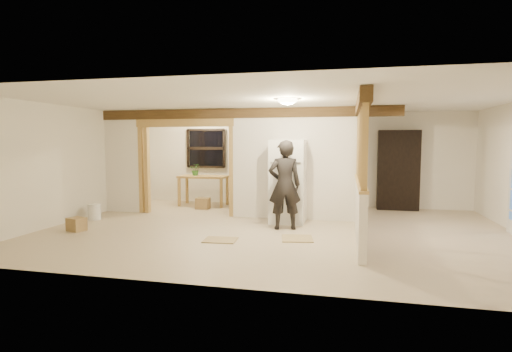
% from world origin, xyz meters
% --- Properties ---
extents(floor, '(9.00, 6.50, 0.01)m').
position_xyz_m(floor, '(0.00, 0.00, -0.01)').
color(floor, '#BDAB8D').
rests_on(floor, ground).
extents(ceiling, '(9.00, 6.50, 0.01)m').
position_xyz_m(ceiling, '(0.00, 0.00, 2.50)').
color(ceiling, white).
extents(wall_back, '(9.00, 0.01, 2.50)m').
position_xyz_m(wall_back, '(0.00, 3.25, 1.25)').
color(wall_back, silver).
rests_on(wall_back, floor).
extents(wall_front, '(9.00, 0.01, 2.50)m').
position_xyz_m(wall_front, '(0.00, -3.25, 1.25)').
color(wall_front, silver).
rests_on(wall_front, floor).
extents(wall_left, '(0.01, 6.50, 2.50)m').
position_xyz_m(wall_left, '(-4.50, 0.00, 1.25)').
color(wall_left, silver).
rests_on(wall_left, floor).
extents(partition_left_stub, '(0.90, 0.12, 2.50)m').
position_xyz_m(partition_left_stub, '(-4.05, 1.20, 1.25)').
color(partition_left_stub, silver).
rests_on(partition_left_stub, floor).
extents(partition_center, '(2.80, 0.12, 2.50)m').
position_xyz_m(partition_center, '(0.20, 1.20, 1.25)').
color(partition_center, silver).
rests_on(partition_center, floor).
extents(doorway_frame, '(2.46, 0.14, 2.20)m').
position_xyz_m(doorway_frame, '(-2.40, 1.20, 1.10)').
color(doorway_frame, tan).
rests_on(doorway_frame, floor).
extents(header_beam_back, '(7.00, 0.18, 0.22)m').
position_xyz_m(header_beam_back, '(-1.00, 1.20, 2.38)').
color(header_beam_back, '#4E361B').
rests_on(header_beam_back, ceiling).
extents(header_beam_right, '(0.18, 3.30, 0.22)m').
position_xyz_m(header_beam_right, '(1.60, -0.40, 2.38)').
color(header_beam_right, '#4E361B').
rests_on(header_beam_right, ceiling).
extents(pony_wall, '(0.12, 3.20, 1.00)m').
position_xyz_m(pony_wall, '(1.60, -0.40, 0.50)').
color(pony_wall, silver).
rests_on(pony_wall, floor).
extents(stud_partition, '(0.14, 3.20, 1.32)m').
position_xyz_m(stud_partition, '(1.60, -0.40, 1.66)').
color(stud_partition, tan).
rests_on(stud_partition, pony_wall).
extents(window_back, '(1.12, 0.10, 1.10)m').
position_xyz_m(window_back, '(-2.60, 3.17, 1.55)').
color(window_back, black).
rests_on(window_back, wall_back).
extents(ceiling_dome_main, '(0.36, 0.36, 0.16)m').
position_xyz_m(ceiling_dome_main, '(0.30, -0.50, 2.48)').
color(ceiling_dome_main, '#FFEABF').
rests_on(ceiling_dome_main, ceiling).
extents(ceiling_dome_util, '(0.32, 0.32, 0.14)m').
position_xyz_m(ceiling_dome_util, '(-2.50, 2.30, 2.48)').
color(ceiling_dome_util, '#FFEABF').
rests_on(ceiling_dome_util, ceiling).
extents(hanging_bulb, '(0.07, 0.07, 0.07)m').
position_xyz_m(hanging_bulb, '(-2.00, 1.60, 2.18)').
color(hanging_bulb, '#FFD88C').
rests_on(hanging_bulb, ceiling).
extents(refrigerator, '(0.73, 0.71, 1.78)m').
position_xyz_m(refrigerator, '(0.13, 0.78, 0.89)').
color(refrigerator, silver).
rests_on(refrigerator, floor).
extents(woman, '(0.74, 0.59, 1.77)m').
position_xyz_m(woman, '(0.16, 0.09, 0.88)').
color(woman, black).
rests_on(woman, floor).
extents(work_table, '(1.31, 0.67, 0.82)m').
position_xyz_m(work_table, '(-2.45, 2.54, 0.41)').
color(work_table, tan).
rests_on(work_table, floor).
extents(potted_plant, '(0.30, 0.26, 0.33)m').
position_xyz_m(potted_plant, '(-2.67, 2.54, 0.98)').
color(potted_plant, '#2B5A24').
rests_on(potted_plant, work_table).
extents(shop_vac, '(0.58, 0.58, 0.57)m').
position_xyz_m(shop_vac, '(-4.20, 1.64, 0.28)').
color(shop_vac, '#9E140D').
rests_on(shop_vac, floor).
extents(bookshelf, '(1.01, 0.34, 2.03)m').
position_xyz_m(bookshelf, '(2.63, 3.01, 1.01)').
color(bookshelf, black).
rests_on(bookshelf, floor).
extents(bucket, '(0.32, 0.32, 0.35)m').
position_xyz_m(bucket, '(-4.12, 0.10, 0.18)').
color(bucket, silver).
rests_on(bucket, floor).
extents(box_util_a, '(0.33, 0.29, 0.28)m').
position_xyz_m(box_util_a, '(-2.28, 2.02, 0.14)').
color(box_util_a, olive).
rests_on(box_util_a, floor).
extents(box_util_b, '(0.31, 0.31, 0.27)m').
position_xyz_m(box_util_b, '(-3.97, 1.59, 0.13)').
color(box_util_b, olive).
rests_on(box_util_b, floor).
extents(box_front, '(0.38, 0.34, 0.26)m').
position_xyz_m(box_front, '(-3.76, -0.98, 0.13)').
color(box_front, olive).
rests_on(box_front, floor).
extents(floor_panel_near, '(0.63, 0.63, 0.02)m').
position_xyz_m(floor_panel_near, '(0.52, -0.68, 0.01)').
color(floor_panel_near, tan).
rests_on(floor_panel_near, floor).
extents(floor_panel_far, '(0.60, 0.49, 0.02)m').
position_xyz_m(floor_panel_far, '(-0.79, -1.09, 0.01)').
color(floor_panel_far, tan).
rests_on(floor_panel_far, floor).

